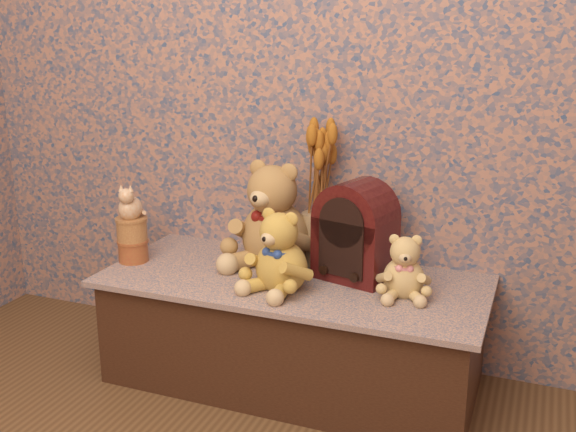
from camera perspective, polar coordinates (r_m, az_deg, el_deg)
name	(u,v)px	position (r m, az deg, el deg)	size (l,w,h in m)	color
display_shelf	(293,330)	(2.47, 0.43, -9.57)	(1.35, 0.61, 0.40)	#384D74
teddy_large	(275,210)	(2.46, -1.09, 0.53)	(0.33, 0.39, 0.42)	#A87F41
teddy_medium	(281,247)	(2.24, -0.56, -2.61)	(0.24, 0.28, 0.30)	#B37D32
teddy_small	(404,263)	(2.23, 9.80, -3.91)	(0.18, 0.21, 0.23)	tan
cathedral_radio	(356,230)	(2.35, 5.73, -1.18)	(0.25, 0.18, 0.35)	#3C0A0C
ceramic_vase	(317,238)	(2.51, 2.44, -1.87)	(0.12, 0.12, 0.19)	tan
dried_stalks	(318,153)	(2.43, 2.53, 5.37)	(0.24, 0.24, 0.45)	#AE611B
biscuit_tin_lower	(133,251)	(2.61, -12.93, -2.89)	(0.11, 0.11, 0.08)	#B27934
biscuit_tin_upper	(132,230)	(2.58, -13.04, -1.13)	(0.11, 0.11, 0.09)	#DDAF61
cat_figurine	(130,201)	(2.55, -13.19, 1.27)	(0.10, 0.11, 0.14)	silver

